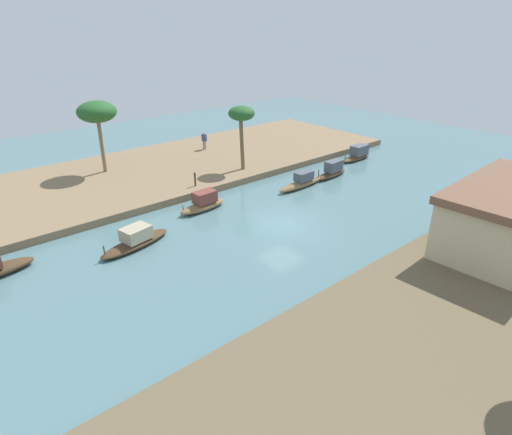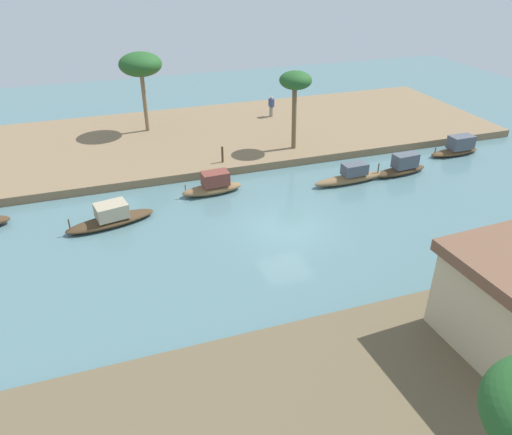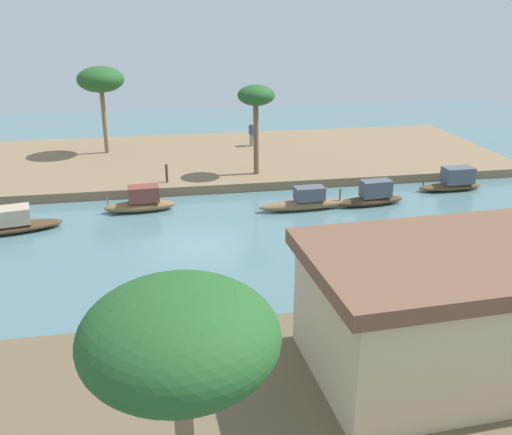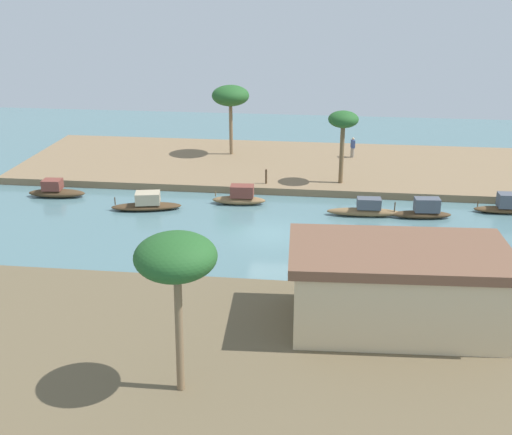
{
  "view_description": "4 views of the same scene",
  "coord_description": "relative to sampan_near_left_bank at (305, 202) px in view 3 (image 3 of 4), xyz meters",
  "views": [
    {
      "loc": [
        17.26,
        17.65,
        11.76
      ],
      "look_at": [
        1.87,
        -0.33,
        0.88
      ],
      "focal_mm": 30.55,
      "sensor_mm": 36.0,
      "label": 1
    },
    {
      "loc": [
        8.18,
        19.35,
        12.53
      ],
      "look_at": [
        1.37,
        -0.75,
        0.47
      ],
      "focal_mm": 33.94,
      "sensor_mm": 36.0,
      "label": 2
    },
    {
      "loc": [
        1.73,
        22.77,
        9.84
      ],
      "look_at": [
        -2.76,
        -1.81,
        0.47
      ],
      "focal_mm": 40.34,
      "sensor_mm": 36.0,
      "label": 3
    },
    {
      "loc": [
        -3.46,
        35.0,
        14.34
      ],
      "look_at": [
        0.99,
        -1.34,
        0.48
      ],
      "focal_mm": 45.46,
      "sensor_mm": 36.0,
      "label": 4
    }
  ],
  "objects": [
    {
      "name": "river_water",
      "position": [
        5.64,
        3.74,
        -0.42
      ],
      "size": [
        68.52,
        68.52,
        0.0
      ],
      "primitive_type": "plane",
      "color": "slate",
      "rests_on": "ground"
    },
    {
      "name": "riverbank_left",
      "position": [
        5.64,
        -9.95,
        -0.17
      ],
      "size": [
        41.14,
        13.28,
        0.5
      ],
      "primitive_type": "cube",
      "color": "#846B4C",
      "rests_on": "ground"
    },
    {
      "name": "sampan_near_left_bank",
      "position": [
        0.0,
        0.0,
        0.0
      ],
      "size": [
        4.69,
        1.03,
        1.18
      ],
      "rotation": [
        0.0,
        0.0,
        0.04
      ],
      "color": "brown",
      "rests_on": "river_water"
    },
    {
      "name": "sampan_midstream",
      "position": [
        13.95,
        0.53,
        -0.01
      ],
      "size": [
        4.65,
        2.11,
        1.16
      ],
      "rotation": [
        0.0,
        0.0,
        0.2
      ],
      "color": "#47331E",
      "rests_on": "river_water"
    },
    {
      "name": "sampan_open_hull",
      "position": [
        8.15,
        -1.27,
        0.07
      ],
      "size": [
        3.56,
        1.21,
        1.29
      ],
      "rotation": [
        0.0,
        0.0,
        0.05
      ],
      "color": "brown",
      "rests_on": "river_water"
    },
    {
      "name": "sampan_upstream_small",
      "position": [
        -3.57,
        -0.09,
        0.06
      ],
      "size": [
        3.82,
        1.22,
        1.29
      ],
      "rotation": [
        0.0,
        0.0,
        0.08
      ],
      "color": "#47331E",
      "rests_on": "river_water"
    },
    {
      "name": "sampan_downstream_large",
      "position": [
        -8.98,
        -1.67,
        0.09
      ],
      "size": [
        3.76,
        1.08,
        1.29
      ],
      "rotation": [
        0.0,
        0.0,
        0.03
      ],
      "color": "brown",
      "rests_on": "river_water"
    },
    {
      "name": "person_on_near_bank",
      "position": [
        0.63,
        -12.06,
        0.86
      ],
      "size": [
        0.37,
        0.51,
        1.62
      ],
      "rotation": [
        0.0,
        0.0,
        4.96
      ],
      "color": "gray",
      "rests_on": "riverbank_left"
    },
    {
      "name": "mooring_post",
      "position": [
        6.74,
        -4.35,
        0.59
      ],
      "size": [
        0.14,
        0.14,
        1.03
      ],
      "primitive_type": "cylinder",
      "color": "#4C3823",
      "rests_on": "riverbank_left"
    },
    {
      "name": "palm_tree_left_near",
      "position": [
        1.56,
        -5.28,
        4.4
      ],
      "size": [
        2.08,
        2.08,
        5.07
      ],
      "color": "brown",
      "rests_on": "riverbank_left"
    },
    {
      "name": "palm_tree_left_far",
      "position": [
        10.4,
        -11.84,
        4.78
      ],
      "size": [
        2.96,
        2.96,
        5.58
      ],
      "color": "#7F6647",
      "rests_on": "riverbank_left"
    },
    {
      "name": "palm_tree_right_tall",
      "position": [
        7.19,
        19.7,
        5.08
      ],
      "size": [
        2.78,
        2.78,
        5.85
      ],
      "color": "#7F6647",
      "rests_on": "riverbank_right"
    },
    {
      "name": "riverside_building",
      "position": [
        -0.68,
        14.3,
        1.84
      ],
      "size": [
        9.18,
        5.37,
        3.47
      ],
      "rotation": [
        0.0,
        0.0,
        0.05
      ],
      "color": "beige",
      "rests_on": "riverbank_right"
    }
  ]
}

